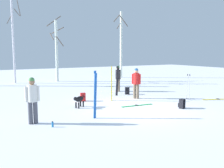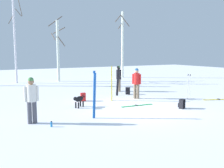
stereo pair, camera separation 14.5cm
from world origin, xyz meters
TOP-DOWN VIEW (x-y plane):
  - ground_plane at (0.00, 0.00)m, footprint 60.00×60.00m
  - person_0 at (-4.80, -0.12)m, footprint 0.52×0.34m
  - person_1 at (1.82, 4.86)m, footprint 0.34×0.52m
  - person_2 at (1.37, 2.13)m, footprint 0.35×0.43m
  - dog at (-2.32, 1.54)m, footprint 0.77×0.55m
  - ski_pair_planted_0 at (0.95, 3.49)m, footprint 0.19×0.15m
  - ski_pair_planted_1 at (-0.14, 2.27)m, footprint 0.14×0.13m
  - ski_pair_planted_2 at (-2.47, -0.53)m, footprint 0.20×0.08m
  - ski_pair_lying_0 at (0.32, 0.54)m, footprint 1.73×0.31m
  - ski_pair_lying_1 at (5.12, -0.32)m, footprint 1.66×0.72m
  - ski_poles_0 at (3.56, 0.34)m, footprint 0.07×0.25m
  - backpack_0 at (1.79, -0.97)m, footprint 0.31×0.33m
  - backpack_1 at (-1.53, 2.93)m, footprint 0.29×0.31m
  - backpack_2 at (1.72, 3.58)m, footprint 0.32×0.34m
  - water_bottle_0 at (-4.31, -0.89)m, footprint 0.07×0.07m
  - birch_tree_1 at (-3.42, 12.92)m, footprint 1.20×1.20m
  - birch_tree_2 at (0.07, 12.51)m, footprint 1.45×1.44m
  - birch_tree_3 at (6.77, 12.54)m, footprint 1.23×1.32m

SIDE VIEW (x-z plane):
  - ground_plane at x=0.00m, z-range 0.00..0.00m
  - ski_pair_lying_0 at x=0.32m, z-range -0.01..0.03m
  - ski_pair_lying_1 at x=5.12m, z-range -0.01..0.03m
  - water_bottle_0 at x=-4.31m, z-range -0.01..0.20m
  - backpack_0 at x=1.79m, z-range -0.01..0.43m
  - backpack_1 at x=-1.53m, z-range -0.01..0.43m
  - backpack_2 at x=1.72m, z-range -0.01..0.43m
  - dog at x=-2.32m, z-range 0.10..0.67m
  - ski_poles_0 at x=3.56m, z-range 0.05..1.48m
  - ski_pair_planted_0 at x=0.95m, z-range -0.01..1.78m
  - ski_pair_planted_1 at x=-0.14m, z-range -0.01..1.87m
  - ski_pair_planted_2 at x=-2.47m, z-range -0.01..1.89m
  - person_0 at x=-4.80m, z-range 0.12..1.84m
  - person_1 at x=1.82m, z-range 0.12..1.84m
  - person_2 at x=1.37m, z-range 0.12..1.84m
  - birch_tree_2 at x=0.07m, z-range -0.06..5.79m
  - birch_tree_3 at x=6.77m, z-range 0.16..6.77m
  - birch_tree_1 at x=-3.42m, z-range 0.11..7.62m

